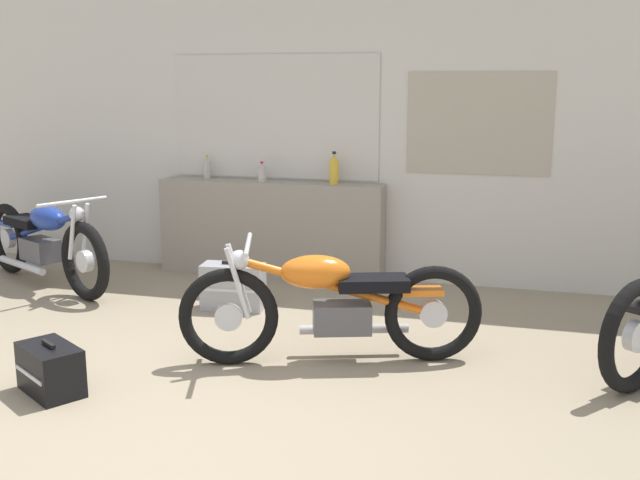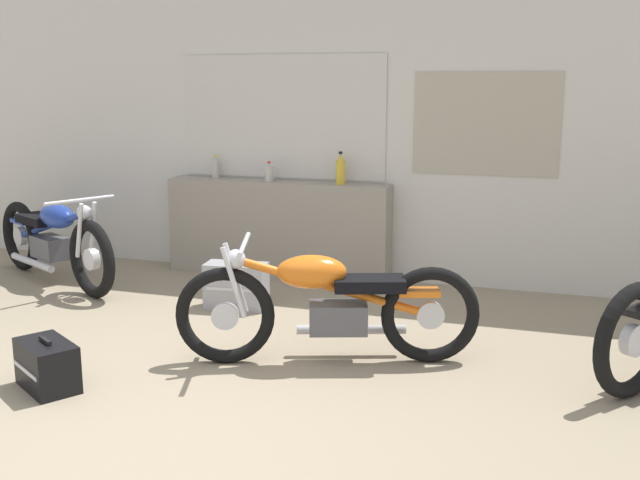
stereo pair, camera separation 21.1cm
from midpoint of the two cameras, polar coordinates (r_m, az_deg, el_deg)
name	(u,v)px [view 1 (the left image)]	position (r m, az deg, el deg)	size (l,w,h in m)	color
ground_plane	(167,436)	(4.17, -13.09, -14.35)	(24.00, 24.00, 0.00)	gray
wall_back	(334,129)	(7.01, 0.22, 8.48)	(10.00, 0.07, 2.80)	silver
sill_counter	(271,229)	(7.13, -4.63, 0.82)	(2.17, 0.28, 0.91)	gray
bottle_leftmost	(207,168)	(7.35, -9.42, 5.40)	(0.07, 0.07, 0.23)	#B7B2A8
bottle_left_center	(262,173)	(7.03, -5.31, 5.10)	(0.08, 0.08, 0.19)	#B7B2A8
bottle_center	(334,170)	(6.84, 0.19, 5.37)	(0.09, 0.09, 0.30)	gold
motorcycle_orange	(332,304)	(4.91, -0.33, -4.88)	(1.92, 0.84, 0.82)	black
motorcycle_blue	(43,241)	(7.26, -21.13, -0.11)	(1.91, 1.06, 0.85)	black
hard_case_silver	(233,287)	(6.17, -7.61, -3.54)	(0.53, 0.29, 0.40)	#9E9EA3
hard_case_black	(50,369)	(4.84, -21.05, -9.20)	(0.50, 0.45, 0.32)	black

